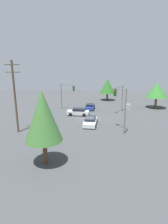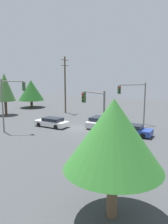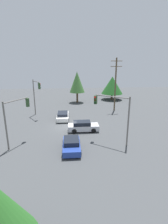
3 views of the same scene
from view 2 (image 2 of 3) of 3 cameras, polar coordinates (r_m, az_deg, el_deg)
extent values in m
plane|color=#424447|center=(29.07, -1.36, -4.30)|extent=(80.00, 80.00, 0.00)
cube|color=silver|center=(30.27, -8.49, -2.89)|extent=(1.95, 4.69, 0.65)
cube|color=black|center=(30.02, -8.16, -1.92)|extent=(1.71, 2.58, 0.44)
cylinder|color=black|center=(30.54, -11.70, -3.23)|extent=(0.22, 0.60, 0.60)
cylinder|color=black|center=(31.91, -9.50, -2.61)|extent=(0.22, 0.60, 0.60)
cylinder|color=black|center=(28.73, -7.35, -3.92)|extent=(0.22, 0.60, 0.60)
cylinder|color=black|center=(30.18, -5.22, -3.22)|extent=(0.22, 0.60, 0.60)
cube|color=silver|center=(29.88, 3.76, -2.83)|extent=(4.33, 1.77, 0.75)
cube|color=black|center=(29.56, 3.59, -1.71)|extent=(2.38, 1.56, 0.51)
cylinder|color=black|center=(31.47, 3.47, -2.61)|extent=(0.66, 0.22, 0.66)
cylinder|color=black|center=(30.78, 6.28, -2.93)|extent=(0.66, 0.22, 0.66)
cylinder|color=black|center=(29.15, 1.10, -3.59)|extent=(0.66, 0.22, 0.66)
cylinder|color=black|center=(28.40, 4.09, -3.96)|extent=(0.66, 0.22, 0.66)
cube|color=#233D93|center=(26.28, 12.95, -4.91)|extent=(1.91, 4.05, 0.66)
cube|color=black|center=(26.21, 12.57, -3.68)|extent=(1.69, 2.23, 0.46)
cylinder|color=black|center=(26.86, 16.07, -5.14)|extent=(0.22, 0.64, 0.64)
cylinder|color=black|center=(25.16, 15.06, -6.09)|extent=(0.22, 0.64, 0.64)
cylinder|color=black|center=(27.54, 10.99, -4.58)|extent=(0.22, 0.64, 0.64)
cylinder|color=black|center=(25.88, 9.67, -5.46)|extent=(0.22, 0.64, 0.64)
cylinder|color=slate|center=(28.39, -20.50, 1.46)|extent=(0.18, 0.18, 6.52)
cylinder|color=slate|center=(27.75, -18.22, 7.65)|extent=(1.52, 2.34, 0.12)
cube|color=#2D4C28|center=(27.43, -15.44, 6.46)|extent=(0.42, 0.44, 1.05)
sphere|color=red|center=(27.59, -15.39, 7.18)|extent=(0.22, 0.22, 0.22)
sphere|color=#392605|center=(27.60, -15.36, 6.48)|extent=(0.22, 0.22, 0.22)
sphere|color=black|center=(27.62, -15.33, 5.79)|extent=(0.22, 0.22, 0.22)
cylinder|color=slate|center=(32.20, 15.54, 2.09)|extent=(0.18, 0.18, 5.93)
cylinder|color=slate|center=(30.68, 12.61, 6.94)|extent=(3.51, 2.67, 0.12)
cube|color=#2D4C28|center=(29.51, 9.17, 5.74)|extent=(0.44, 0.43, 1.05)
sphere|color=red|center=(29.35, 9.37, 6.37)|extent=(0.22, 0.22, 0.22)
sphere|color=#392605|center=(29.37, 9.35, 5.72)|extent=(0.22, 0.22, 0.22)
sphere|color=black|center=(29.39, 9.33, 5.06)|extent=(0.22, 0.22, 0.22)
cylinder|color=slate|center=(19.51, 5.23, -2.77)|extent=(0.18, 0.18, 5.63)
cylinder|color=slate|center=(20.62, 2.47, 5.13)|extent=(1.91, 3.16, 0.12)
cube|color=#2D4C28|center=(22.20, -0.01, 3.84)|extent=(0.41, 0.43, 1.05)
sphere|color=red|center=(22.09, -0.40, 4.68)|extent=(0.22, 0.22, 0.22)
sphere|color=#392605|center=(22.12, -0.40, 3.82)|extent=(0.22, 0.22, 0.22)
sphere|color=black|center=(22.15, -0.40, 2.95)|extent=(0.22, 0.22, 0.22)
cylinder|color=brown|center=(40.72, -4.96, 6.99)|extent=(0.28, 0.28, 10.30)
cylinder|color=brown|center=(40.77, -5.05, 13.39)|extent=(2.20, 0.12, 0.12)
cylinder|color=brown|center=(40.72, -5.03, 11.99)|extent=(2.20, 0.12, 0.12)
cube|color=#9EA0A3|center=(18.03, 8.88, -11.23)|extent=(1.10, 0.69, 1.20)
cylinder|color=#4C3823|center=(41.07, -19.73, 1.01)|extent=(0.44, 0.44, 2.50)
cone|color=#3D7033|center=(40.72, -20.02, 6.13)|extent=(3.56, 3.56, 4.84)
cylinder|color=#4C3823|center=(49.14, -13.52, 2.09)|extent=(0.55, 0.55, 1.57)
cone|color=#1E561E|center=(48.86, -13.66, 5.55)|extent=(5.46, 5.46, 4.37)
cylinder|color=brown|center=(11.53, 7.35, -20.14)|extent=(0.52, 0.52, 2.55)
cone|color=#337A2D|center=(10.39, 7.70, -5.77)|extent=(4.80, 4.80, 3.38)
camera|label=1|loc=(50.32, -37.10, 10.37)|focal=28.00mm
camera|label=3|loc=(26.60, 54.46, 11.42)|focal=28.00mm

